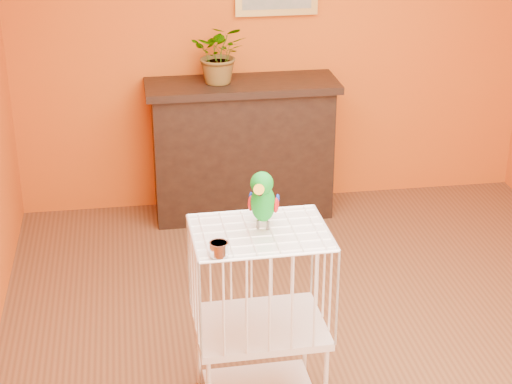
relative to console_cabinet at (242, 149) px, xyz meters
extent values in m
plane|color=brown|center=(0.30, -2.00, -0.53)|extent=(4.50, 4.50, 0.00)
plane|color=#C85612|center=(0.30, 0.25, 0.77)|extent=(4.00, 0.00, 4.00)
cube|color=black|center=(0.00, 0.00, -0.03)|extent=(1.34, 0.45, 1.01)
cube|color=black|center=(0.00, 0.00, 0.50)|extent=(1.43, 0.51, 0.06)
cube|color=black|center=(0.00, -0.20, -0.03)|extent=(0.94, 0.02, 0.50)
cube|color=#4F1716|center=(-0.28, -0.05, -0.14)|extent=(0.06, 0.20, 0.31)
cube|color=#334723|center=(-0.19, -0.05, -0.14)|extent=(0.06, 0.20, 0.31)
cube|color=#4F1716|center=(-0.09, -0.05, -0.14)|extent=(0.06, 0.20, 0.31)
cube|color=#334723|center=(0.02, -0.05, -0.14)|extent=(0.06, 0.20, 0.31)
cube|color=#4F1716|center=(0.14, -0.05, -0.14)|extent=(0.06, 0.20, 0.31)
imported|color=#26722D|center=(-0.16, 0.01, 0.70)|extent=(0.49, 0.52, 0.34)
cube|color=white|center=(-0.24, -2.37, -0.06)|extent=(0.67, 0.52, 0.04)
cube|color=white|center=(-0.24, -2.37, 0.48)|extent=(0.67, 0.52, 0.01)
cylinder|color=white|center=(-0.54, -2.15, -0.30)|extent=(0.02, 0.02, 0.46)
cylinder|color=white|center=(0.05, -2.14, -0.30)|extent=(0.02, 0.02, 0.46)
cylinder|color=silver|center=(-0.47, -2.59, 0.52)|extent=(0.09, 0.09, 0.06)
cylinder|color=#59544C|center=(-0.25, -2.33, 0.51)|extent=(0.01, 0.01, 0.05)
cylinder|color=#59544C|center=(-0.20, -2.35, 0.51)|extent=(0.01, 0.01, 0.05)
ellipsoid|color=#049023|center=(-0.22, -2.34, 0.62)|extent=(0.17, 0.20, 0.23)
ellipsoid|color=#049023|center=(-0.23, -2.37, 0.74)|extent=(0.14, 0.15, 0.11)
cone|color=#F6A114|center=(-0.25, -2.42, 0.73)|extent=(0.07, 0.09, 0.07)
cone|color=black|center=(-0.25, -2.41, 0.71)|extent=(0.04, 0.04, 0.03)
sphere|color=black|center=(-0.28, -2.38, 0.75)|extent=(0.02, 0.02, 0.02)
sphere|color=black|center=(-0.21, -2.41, 0.75)|extent=(0.02, 0.02, 0.02)
ellipsoid|color=#A50C0C|center=(-0.28, -2.31, 0.61)|extent=(0.05, 0.07, 0.08)
ellipsoid|color=navy|center=(-0.16, -2.35, 0.61)|extent=(0.05, 0.07, 0.08)
cone|color=#049023|center=(-0.20, -2.27, 0.55)|extent=(0.12, 0.17, 0.12)
camera|label=1|loc=(-0.83, -6.04, 2.34)|focal=60.00mm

